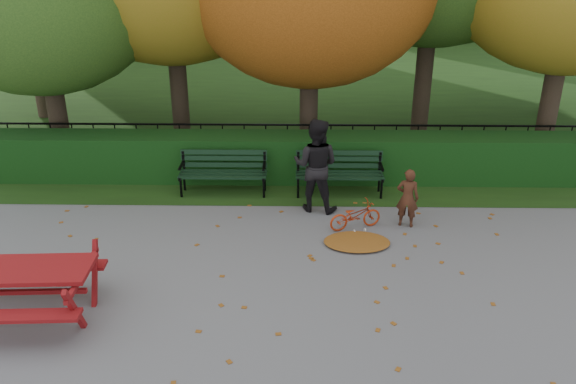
{
  "coord_description": "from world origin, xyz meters",
  "views": [
    {
      "loc": [
        0.23,
        -7.12,
        4.68
      ],
      "look_at": [
        0.08,
        1.41,
        1.0
      ],
      "focal_mm": 35.0,
      "sensor_mm": 36.0,
      "label": 1
    }
  ],
  "objects_px": {
    "bench_left": "(223,169)",
    "picnic_table": "(23,279)",
    "child": "(408,198)",
    "adult": "(316,165)",
    "bicycle": "(355,215)",
    "bench_right": "(339,170)"
  },
  "relations": [
    {
      "from": "bench_left",
      "to": "picnic_table",
      "type": "relative_size",
      "value": 0.94
    },
    {
      "from": "child",
      "to": "adult",
      "type": "distance_m",
      "value": 1.83
    },
    {
      "from": "bench_left",
      "to": "bicycle",
      "type": "height_order",
      "value": "bench_left"
    },
    {
      "from": "child",
      "to": "bicycle",
      "type": "relative_size",
      "value": 1.12
    },
    {
      "from": "picnic_table",
      "to": "bench_right",
      "type": "bearing_deg",
      "value": 41.06
    },
    {
      "from": "bench_right",
      "to": "child",
      "type": "height_order",
      "value": "child"
    },
    {
      "from": "bench_right",
      "to": "adult",
      "type": "xyz_separation_m",
      "value": [
        -0.52,
        -0.8,
        0.39
      ]
    },
    {
      "from": "bicycle",
      "to": "picnic_table",
      "type": "bearing_deg",
      "value": 100.63
    },
    {
      "from": "adult",
      "to": "bicycle",
      "type": "bearing_deg",
      "value": 145.94
    },
    {
      "from": "bench_left",
      "to": "adult",
      "type": "relative_size",
      "value": 0.99
    },
    {
      "from": "bench_left",
      "to": "picnic_table",
      "type": "distance_m",
      "value": 4.92
    },
    {
      "from": "bench_left",
      "to": "bench_right",
      "type": "distance_m",
      "value": 2.4
    },
    {
      "from": "adult",
      "to": "bicycle",
      "type": "xyz_separation_m",
      "value": [
        0.71,
        -0.83,
        -0.65
      ]
    },
    {
      "from": "picnic_table",
      "to": "adult",
      "type": "bearing_deg",
      "value": 38.79
    },
    {
      "from": "picnic_table",
      "to": "bicycle",
      "type": "xyz_separation_m",
      "value": [
        4.74,
        2.79,
        -0.35
      ]
    },
    {
      "from": "bench_right",
      "to": "child",
      "type": "xyz_separation_m",
      "value": [
        1.14,
        -1.5,
        0.04
      ]
    },
    {
      "from": "picnic_table",
      "to": "child",
      "type": "height_order",
      "value": "child"
    },
    {
      "from": "picnic_table",
      "to": "child",
      "type": "distance_m",
      "value": 6.39
    },
    {
      "from": "bench_right",
      "to": "bicycle",
      "type": "height_order",
      "value": "bench_right"
    },
    {
      "from": "bench_right",
      "to": "picnic_table",
      "type": "relative_size",
      "value": 0.94
    },
    {
      "from": "bench_left",
      "to": "adult",
      "type": "distance_m",
      "value": 2.08
    },
    {
      "from": "picnic_table",
      "to": "child",
      "type": "relative_size",
      "value": 1.73
    }
  ]
}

